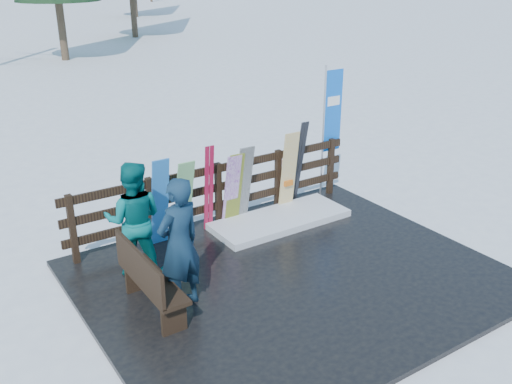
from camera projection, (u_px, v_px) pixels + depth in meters
ground at (292, 280)px, 8.68m from camera, size 700.00×700.00×0.00m
deck at (292, 277)px, 8.67m from camera, size 6.00×5.00×0.08m
fence at (218, 189)px, 10.10m from camera, size 5.60×0.10×1.15m
snow_patch at (280, 220)px, 10.34m from camera, size 2.54×1.00×0.12m
bench at (148, 279)px, 7.57m from camera, size 0.41×1.50×0.97m
snowboard_0 at (160, 202)px, 9.26m from camera, size 0.29×0.29×1.55m
snowboard_1 at (184, 200)px, 9.50m from camera, size 0.30×0.39×1.44m
snowboard_2 at (234, 189)px, 10.02m from camera, size 0.29×0.29×1.38m
snowboard_3 at (232, 190)px, 9.99m from camera, size 0.28×0.30×1.36m
snowboard_4 at (243, 185)px, 10.10m from camera, size 0.30×0.31×1.47m
snowboard_5 at (289, 172)px, 10.59m from camera, size 0.32×0.21×1.55m
ski_pair_a at (209, 188)px, 9.80m from camera, size 0.16×0.17×1.57m
ski_pair_b at (299, 164)px, 10.76m from camera, size 0.17×0.35×1.71m
rental_flag at (331, 116)px, 11.09m from camera, size 0.45×0.04×2.60m
person_front at (179, 244)px, 7.56m from camera, size 0.78×0.61×1.89m
person_back at (134, 220)px, 8.35m from camera, size 1.10×1.02×1.80m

